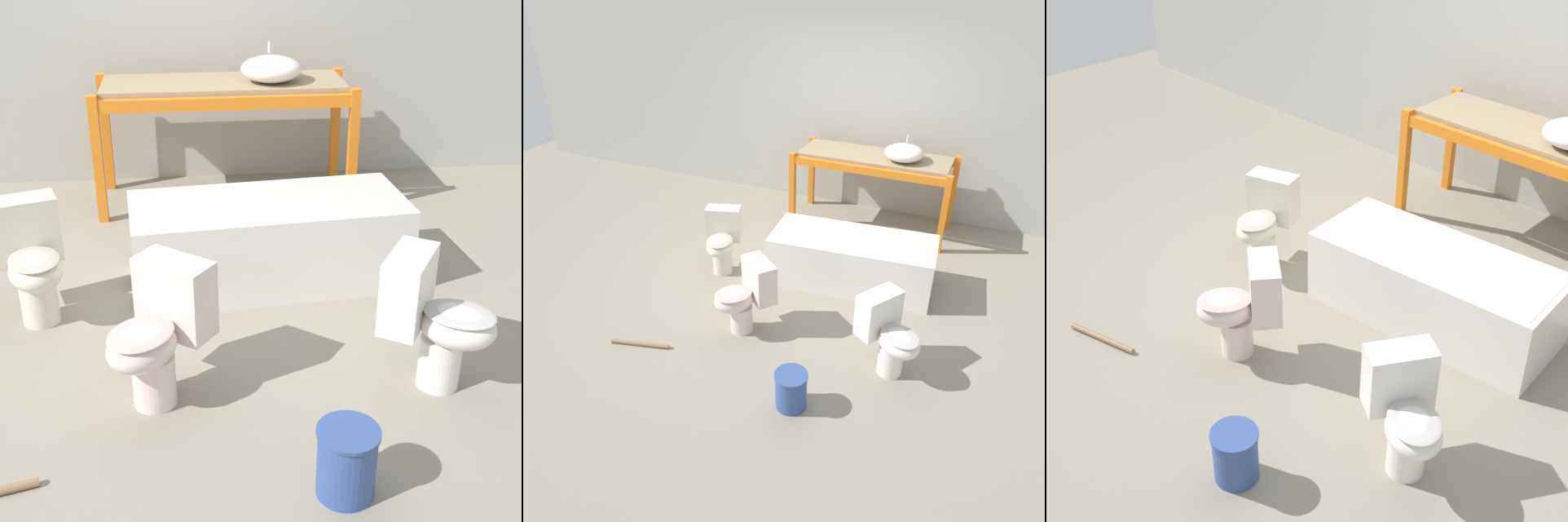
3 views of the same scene
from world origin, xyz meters
TOP-DOWN VIEW (x-y plane):
  - ground_plane at (0.00, 0.00)m, footprint 12.00×12.00m
  - warehouse_wall_rear at (0.00, 2.08)m, footprint 10.80×0.08m
  - shelving_rack at (0.42, 1.49)m, footprint 1.93×0.75m
  - sink_basin at (0.77, 1.43)m, footprint 0.45×0.45m
  - bathtub_main at (0.60, 0.12)m, footprint 1.72×0.84m
  - toilet_near at (1.27, -1.04)m, footprint 0.62×0.56m
  - toilet_far at (-0.76, -0.20)m, footprint 0.48×0.61m
  - toilet_extra at (-0.04, -1.02)m, footprint 0.58×0.62m
  - bucket_white at (0.71, -1.74)m, footprint 0.26×0.26m
  - loose_pipe at (-0.80, -1.64)m, footprint 0.53×0.17m

SIDE VIEW (x-z plane):
  - ground_plane at x=0.00m, z-range 0.00..0.00m
  - loose_pipe at x=-0.80m, z-range 0.00..0.04m
  - bucket_white at x=0.71m, z-range 0.01..0.32m
  - bathtub_main at x=0.60m, z-range 0.04..0.57m
  - toilet_near at x=1.27m, z-range 0.03..0.72m
  - toilet_far at x=-0.76m, z-range 0.03..0.72m
  - toilet_extra at x=-0.04m, z-range 0.03..0.72m
  - shelving_rack at x=0.42m, z-range 0.33..1.27m
  - sink_basin at x=0.77m, z-range 0.90..1.17m
  - warehouse_wall_rear at x=0.00m, z-range 0.00..3.20m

